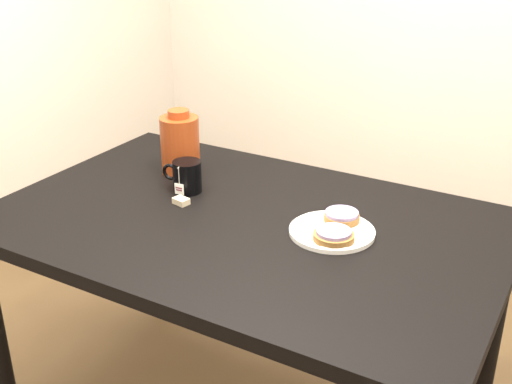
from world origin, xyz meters
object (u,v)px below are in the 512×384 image
teabag_pouch (181,201)px  plate (332,231)px  bagel_package (180,144)px  mug (187,176)px  bagel_back (342,216)px  table (246,245)px  bagel_front (334,235)px

teabag_pouch → plate: bearing=6.0°
plate → bagel_package: bearing=166.0°
mug → bagel_package: bearing=127.0°
teabag_pouch → bagel_package: bearing=125.8°
plate → teabag_pouch: size_ratio=5.04×
plate → bagel_back: 0.06m
bagel_back → table: bearing=-158.1°
table → bagel_package: (-0.35, 0.19, 0.18)m
table → plate: (0.24, 0.04, 0.09)m
mug → bagel_package: 0.16m
table → teabag_pouch: teabag_pouch is taller
plate → bagel_package: size_ratio=1.08×
table → bagel_front: bagel_front is taller
bagel_front → mug: (-0.52, 0.09, 0.02)m
bagel_front → bagel_package: (-0.62, 0.20, 0.07)m
mug → teabag_pouch: bearing=-70.8°
table → bagel_back: size_ratio=10.53×
table → bagel_front: bearing=-2.5°
teabag_pouch → bagel_package: bagel_package is taller
plate → teabag_pouch: teabag_pouch is taller
plate → bagel_back: (0.00, 0.06, 0.02)m
table → mug: mug is taller
bagel_front → bagel_package: 0.66m
table → teabag_pouch: (-0.21, -0.01, 0.09)m
teabag_pouch → bagel_back: bearing=13.3°
bagel_package → table: bearing=-27.8°
bagel_front → teabag_pouch: bearing=179.8°
table → plate: size_ratio=6.18×
bagel_front → teabag_pouch: size_ratio=2.60×
bagel_back → mug: mug is taller
table → bagel_front: (0.27, -0.01, 0.11)m
bagel_front → bagel_back: bearing=102.7°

